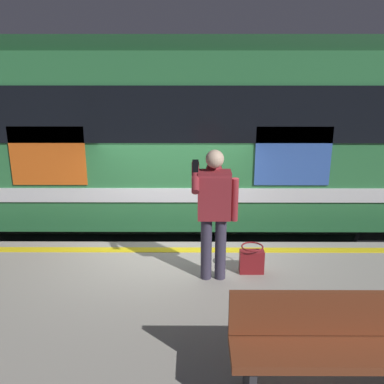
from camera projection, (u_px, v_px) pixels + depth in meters
The scene contains 9 objects.
ground_plane at pixel (175, 305), 7.08m from camera, with size 24.61×24.61×0.00m, color #3D3D3F.
platform at pixel (167, 360), 4.98m from camera, with size 16.17×4.03×1.11m, color #9E998E.
safety_line at pixel (173, 250), 6.45m from camera, with size 15.85×0.16×0.01m, color yellow.
track_rail_near at pixel (178, 259), 8.46m from camera, with size 21.02×0.08×0.16m, color slate.
track_rail_far at pixel (180, 230), 9.83m from camera, with size 21.02×0.08×0.16m, color slate.
train_carriage at pixel (174, 126), 8.40m from camera, with size 11.36×2.91×3.99m.
passenger at pixel (214, 205), 5.37m from camera, with size 0.57×0.55×1.68m.
handbag at pixel (252, 260), 5.75m from camera, with size 0.32×0.29×0.38m.
bench at pixel (333, 343), 3.60m from camera, with size 1.71×0.44×0.90m.
Camera 1 is at (-0.30, 6.18, 3.89)m, focal length 41.04 mm.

